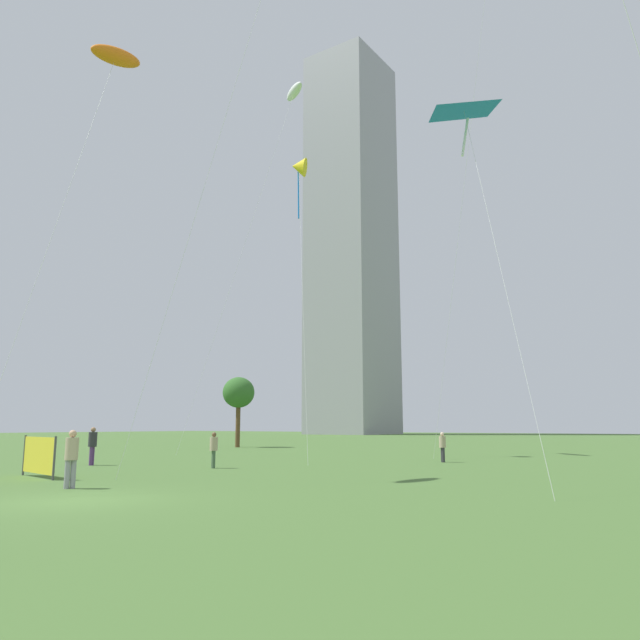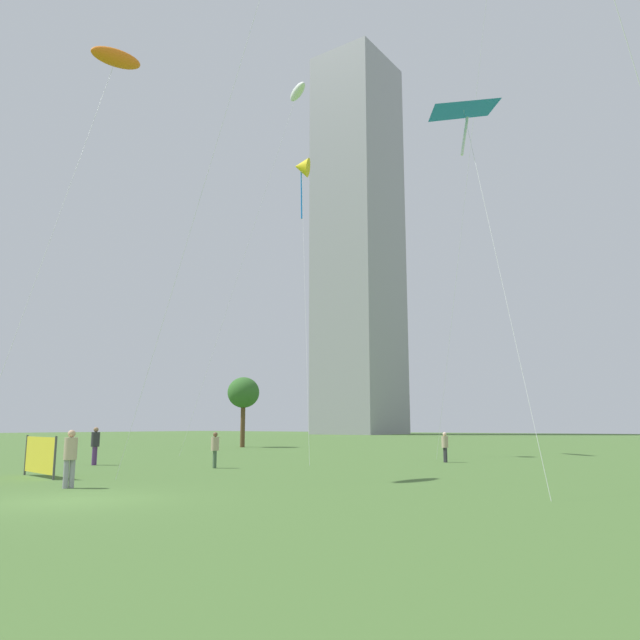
% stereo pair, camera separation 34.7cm
% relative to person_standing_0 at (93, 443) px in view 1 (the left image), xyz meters
% --- Properties ---
extents(ground, '(280.00, 280.00, 0.00)m').
position_rel_person_standing_0_xyz_m(ground, '(11.75, -8.79, -1.04)').
color(ground, '#476B30').
extents(person_standing_0, '(0.40, 0.40, 1.80)m').
position_rel_person_standing_0_xyz_m(person_standing_0, '(0.00, 0.00, 0.00)').
color(person_standing_0, '#593372').
rests_on(person_standing_0, ground).
extents(person_standing_1, '(0.35, 0.35, 1.58)m').
position_rel_person_standing_0_xyz_m(person_standing_1, '(6.22, 1.85, -0.13)').
color(person_standing_1, '#3F593F').
rests_on(person_standing_1, ground).
extents(person_standing_2, '(0.39, 0.39, 1.75)m').
position_rel_person_standing_0_xyz_m(person_standing_2, '(8.94, -7.10, -0.03)').
color(person_standing_2, gray).
rests_on(person_standing_2, ground).
extents(person_standing_3, '(0.34, 0.34, 1.54)m').
position_rel_person_standing_0_xyz_m(person_standing_3, '(12.91, 11.80, -0.15)').
color(person_standing_3, '#2D2D33').
rests_on(person_standing_3, ground).
extents(kite_flying_2, '(3.53, 7.30, 17.22)m').
position_rel_person_standing_0_xyz_m(kite_flying_2, '(6.44, -4.61, 15.53)').
color(kite_flying_2, silver).
rests_on(kite_flying_2, ground).
extents(kite_flying_4, '(6.15, 7.83, 27.08)m').
position_rel_person_standing_0_xyz_m(kite_flying_4, '(0.69, 14.95, 25.26)').
color(kite_flying_4, silver).
rests_on(kite_flying_4, ground).
extents(kite_flying_5, '(4.93, 6.75, 14.69)m').
position_rel_person_standing_0_xyz_m(kite_flying_5, '(18.08, 2.96, 12.97)').
color(kite_flying_5, silver).
rests_on(kite_flying_5, ground).
extents(kite_flying_7, '(6.57, 7.73, 19.78)m').
position_rel_person_standing_0_xyz_m(kite_flying_7, '(2.82, 12.70, 17.96)').
color(kite_flying_7, silver).
rests_on(kite_flying_7, ground).
extents(park_tree_0, '(2.79, 2.79, 6.10)m').
position_rel_person_standing_0_xyz_m(park_tree_0, '(-10.69, 22.21, 3.63)').
color(park_tree_0, brown).
rests_on(park_tree_0, ground).
extents(distant_highrise_0, '(15.01, 17.08, 86.01)m').
position_rel_person_standing_0_xyz_m(distant_highrise_0, '(-43.29, 95.10, 41.97)').
color(distant_highrise_0, '#939399').
rests_on(distant_highrise_0, ground).
extents(event_banner, '(3.10, 0.73, 1.51)m').
position_rel_person_standing_0_xyz_m(event_banner, '(4.43, -5.42, -0.24)').
color(event_banner, '#4C4C4C').
rests_on(event_banner, ground).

